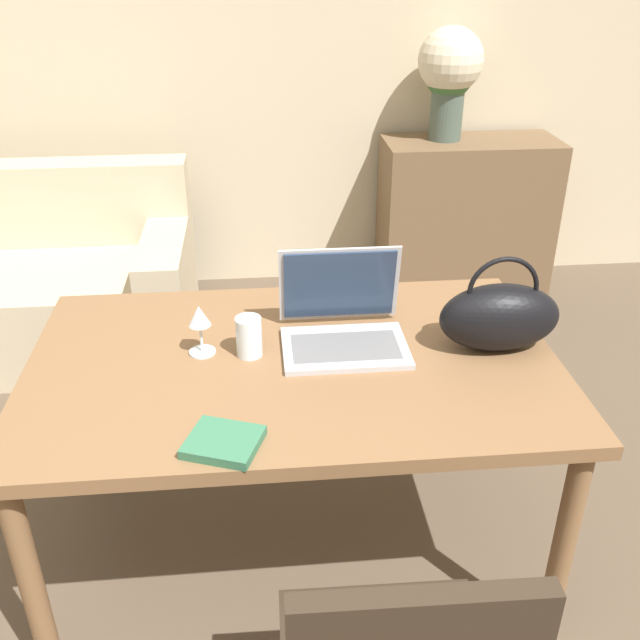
{
  "coord_description": "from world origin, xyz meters",
  "views": [
    {
      "loc": [
        0.06,
        -0.98,
        1.78
      ],
      "look_at": [
        0.22,
        0.73,
        0.85
      ],
      "focal_mm": 40.0,
      "sensor_mm": 36.0,
      "label": 1
    }
  ],
  "objects_px": {
    "drinking_glass": "(249,337)",
    "flower_vase": "(450,71)",
    "wine_glass": "(200,321)",
    "handbag": "(499,316)",
    "laptop": "(342,317)"
  },
  "relations": [
    {
      "from": "drinking_glass",
      "to": "wine_glass",
      "type": "height_order",
      "value": "wine_glass"
    },
    {
      "from": "drinking_glass",
      "to": "flower_vase",
      "type": "distance_m",
      "value": 2.17
    },
    {
      "from": "laptop",
      "to": "wine_glass",
      "type": "bearing_deg",
      "value": -173.56
    },
    {
      "from": "laptop",
      "to": "drinking_glass",
      "type": "height_order",
      "value": "laptop"
    },
    {
      "from": "drinking_glass",
      "to": "flower_vase",
      "type": "relative_size",
      "value": 0.21
    },
    {
      "from": "handbag",
      "to": "flower_vase",
      "type": "bearing_deg",
      "value": 80.43
    },
    {
      "from": "laptop",
      "to": "handbag",
      "type": "relative_size",
      "value": 1.04
    },
    {
      "from": "drinking_glass",
      "to": "wine_glass",
      "type": "relative_size",
      "value": 0.78
    },
    {
      "from": "laptop",
      "to": "flower_vase",
      "type": "height_order",
      "value": "flower_vase"
    },
    {
      "from": "handbag",
      "to": "wine_glass",
      "type": "bearing_deg",
      "value": 176.49
    },
    {
      "from": "laptop",
      "to": "wine_glass",
      "type": "height_order",
      "value": "laptop"
    },
    {
      "from": "wine_glass",
      "to": "flower_vase",
      "type": "xyz_separation_m",
      "value": [
        1.16,
        1.85,
        0.35
      ]
    },
    {
      "from": "laptop",
      "to": "flower_vase",
      "type": "bearing_deg",
      "value": 67.28
    },
    {
      "from": "handbag",
      "to": "flower_vase",
      "type": "relative_size",
      "value": 0.62
    },
    {
      "from": "wine_glass",
      "to": "handbag",
      "type": "height_order",
      "value": "handbag"
    }
  ]
}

